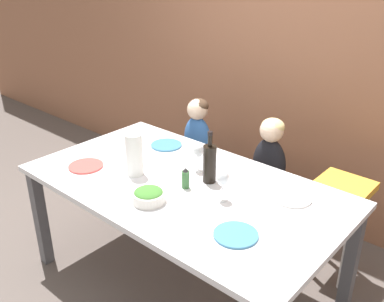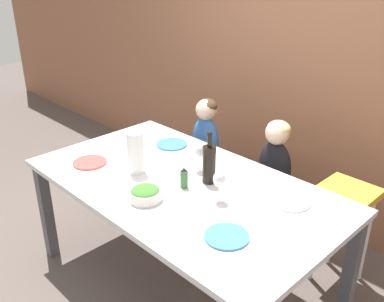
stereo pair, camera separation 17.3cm
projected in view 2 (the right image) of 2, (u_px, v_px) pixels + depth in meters
The scene contains 18 objects.
ground_plane at pixel (183, 282), 2.84m from camera, with size 14.00×14.00×0.00m, color #564C47.
wall_back at pixel (310, 51), 3.08m from camera, with size 10.00×0.06×2.70m.
dining_table at pixel (183, 194), 2.56m from camera, with size 1.89×1.06×0.76m.
chair_far_left at pixel (205, 171), 3.51m from camera, with size 0.39×0.36×0.44m.
chair_far_center at pixel (271, 201), 3.08m from camera, with size 0.39×0.36×0.44m.
chair_right_highchair at pixel (345, 211), 2.66m from camera, with size 0.33×0.31×0.69m.
person_child_left at pixel (206, 130), 3.36m from camera, with size 0.25×0.17×0.54m.
person_child_center at pixel (276, 155), 2.93m from camera, with size 0.25×0.17×0.54m.
wine_bottle at pixel (209, 163), 2.48m from camera, with size 0.08×0.08×0.32m.
paper_towel_roll at pixel (136, 153), 2.59m from camera, with size 0.10×0.10×0.26m.
wine_glass_near at pixel (219, 180), 2.28m from camera, with size 0.07×0.07×0.18m.
wine_glass_far at pixel (199, 151), 2.61m from camera, with size 0.07×0.07×0.18m.
salad_bowl_large at pixel (145, 194), 2.33m from camera, with size 0.18×0.18×0.08m.
dinner_plate_front_left at pixel (90, 162), 2.75m from camera, with size 0.22×0.22×0.01m.
dinner_plate_back_left at pixel (172, 144), 3.02m from camera, with size 0.22×0.22×0.01m.
dinner_plate_back_right at pixel (290, 202), 2.32m from camera, with size 0.22×0.22×0.01m.
dinner_plate_front_right at pixel (227, 236), 2.03m from camera, with size 0.22×0.22×0.01m.
condiment_bottle_hot_sauce at pixel (184, 178), 2.45m from camera, with size 0.04×0.04×0.13m.
Camera 2 is at (1.62, -1.51, 1.98)m, focal length 40.00 mm.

